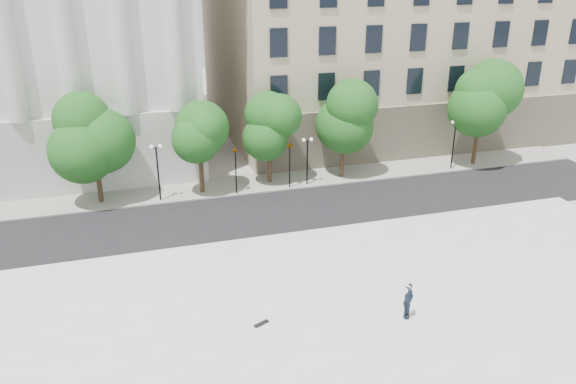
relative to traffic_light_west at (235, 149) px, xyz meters
name	(u,v)px	position (x,y,z in m)	size (l,w,h in m)	color
plaza	(331,342)	(0.41, -19.30, -3.39)	(44.00, 22.00, 0.45)	white
street	(255,216)	(0.41, -4.30, -3.61)	(60.00, 8.00, 0.02)	black
far_sidewalk	(237,185)	(0.41, 1.70, -3.56)	(60.00, 4.00, 0.12)	#A2A095
building_west	(3,7)	(-16.59, 16.27, 9.27)	(31.50, 27.65, 25.60)	silver
building_east	(392,18)	(20.41, 16.61, 7.53)	(36.00, 26.15, 23.00)	#B9AC8D
traffic_light_west	(235,149)	(0.00, 0.00, 0.00)	(0.58, 1.60, 4.13)	black
traffic_light_east	(290,144)	(4.22, 0.00, 0.07)	(0.99, 1.73, 4.19)	black
person_lying	(406,314)	(4.44, -18.84, -2.92)	(0.66, 0.43, 1.82)	black
skateboard	(261,324)	(-2.38, -17.35, -3.13)	(0.79, 0.20, 0.08)	black
street_trees	(215,127)	(-1.22, 1.11, 1.52)	(47.70, 4.92, 8.09)	#382619
lamp_posts	(236,157)	(0.11, 0.30, -0.71)	(38.19, 0.28, 4.39)	black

